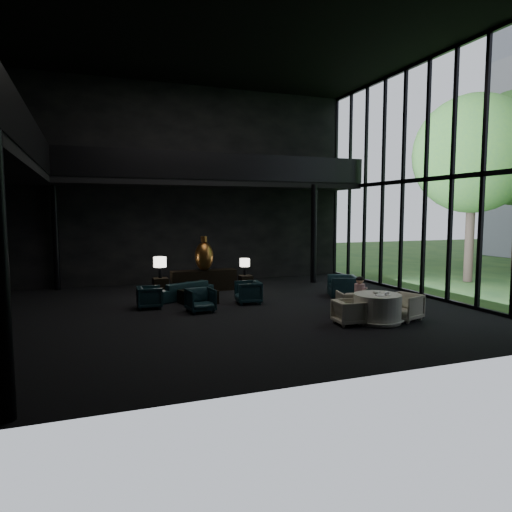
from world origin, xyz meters
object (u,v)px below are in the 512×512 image
object	(u,v)px
side_table_left	(160,286)
side_table_right	(246,282)
lounge_armchair_west	(150,297)
dining_chair_west	(349,312)
window_armchair	(343,283)
sofa	(183,287)
dining_table	(377,310)
child	(360,288)
bronze_urn	(204,256)
table_lamp_right	(245,263)
coffee_table	(198,297)
lounge_armchair_east	(248,291)
dining_chair_east	(404,305)
table_lamp_left	(160,263)
lounge_armchair_south	(201,299)
console	(204,280)
dining_chair_north	(351,302)

from	to	relation	value
side_table_left	side_table_right	world-z (taller)	side_table_left
lounge_armchair_west	dining_chair_west	size ratio (longest dim) A/B	1.09
window_armchair	sofa	bearing A→B (deg)	-84.30
dining_table	child	world-z (taller)	child
bronze_urn	sofa	distance (m)	1.83
side_table_left	dining_chair_west	xyz separation A→B (m)	(3.92, -6.13, 0.03)
table_lamp_right	sofa	xyz separation A→B (m)	(-2.64, -1.29, -0.57)
bronze_urn	side_table_left	xyz separation A→B (m)	(-1.60, -0.00, -1.02)
bronze_urn	child	distance (m)	6.17
bronze_urn	coffee_table	xyz separation A→B (m)	(-0.73, -2.12, -1.09)
dining_chair_west	window_armchair	bearing A→B (deg)	-24.78
dining_table	lounge_armchair_east	bearing A→B (deg)	124.32
side_table_right	dining_chair_east	bearing A→B (deg)	-68.89
table_lamp_left	lounge_armchair_east	size ratio (longest dim) A/B	0.95
side_table_right	lounge_armchair_south	world-z (taller)	lounge_armchair_south
side_table_right	table_lamp_right	size ratio (longest dim) A/B	0.80
child	console	bearing A→B (deg)	-58.92
table_lamp_left	window_armchair	xyz separation A→B (m)	(5.88, -2.58, -0.64)
bronze_urn	dining_chair_east	distance (m)	7.45
side_table_left	console	bearing A→B (deg)	4.08
coffee_table	dining_chair_west	xyz separation A→B (m)	(3.04, -4.01, 0.11)
lounge_armchair_south	window_armchair	size ratio (longest dim) A/B	0.71
side_table_left	side_table_right	bearing A→B (deg)	-0.17
bronze_urn	dining_table	bearing A→B (deg)	-62.89
side_table_right	table_lamp_right	world-z (taller)	table_lamp_right
dining_chair_east	window_armchair	bearing A→B (deg)	156.87
lounge_armchair_south	dining_chair_north	size ratio (longest dim) A/B	1.08
dining_chair_east	child	size ratio (longest dim) A/B	1.25
lounge_armchair_west	dining_chair_east	world-z (taller)	dining_chair_east
dining_chair_north	console	bearing A→B (deg)	-48.02
dining_table	child	bearing A→B (deg)	86.30
side_table_left	dining_table	world-z (taller)	dining_table
dining_chair_north	dining_chair_west	xyz separation A→B (m)	(-0.71, -1.01, -0.03)
table_lamp_left	lounge_armchair_west	bearing A→B (deg)	-105.96
lounge_armchair_west	lounge_armchair_south	size ratio (longest dim) A/B	0.93
side_table_left	lounge_armchair_east	world-z (taller)	lounge_armchair_east
dining_table	dining_chair_east	xyz separation A→B (m)	(0.83, -0.04, 0.07)
sofa	dining_chair_west	distance (m)	5.97
table_lamp_right	coffee_table	bearing A→B (deg)	-136.38
dining_table	dining_chair_east	bearing A→B (deg)	-2.97
table_lamp_left	window_armchair	distance (m)	6.45
lounge_armchair_south	dining_chair_east	bearing A→B (deg)	-36.37
coffee_table	dining_chair_east	world-z (taller)	dining_chair_east
coffee_table	dining_chair_north	size ratio (longest dim) A/B	1.39
window_armchair	dining_table	world-z (taller)	window_armchair
dining_chair_east	dining_chair_west	size ratio (longest dim) A/B	1.25
coffee_table	dining_table	xyz separation A→B (m)	(3.89, -4.05, 0.11)
lounge_armchair_east	dining_table	xyz separation A→B (m)	(2.39, -3.50, -0.07)
side_table_left	dining_chair_north	xyz separation A→B (m)	(4.62, -5.13, 0.06)
dining_chair_north	sofa	bearing A→B (deg)	-32.09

